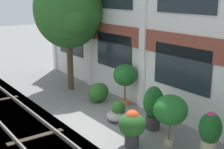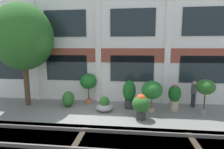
# 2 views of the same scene
# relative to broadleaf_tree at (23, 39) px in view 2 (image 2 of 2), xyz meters

# --- Properties ---
(ground_plane) EXTENTS (80.00, 80.00, 0.00)m
(ground_plane) POSITION_rel_broadleaf_tree_xyz_m (4.32, -1.55, -4.12)
(ground_plane) COLOR slate
(apartment_facade) EXTENTS (17.93, 0.64, 8.51)m
(apartment_facade) POSITION_rel_broadleaf_tree_xyz_m (4.32, 1.57, 0.11)
(apartment_facade) COLOR silver
(apartment_facade) RESTS_ON ground
(rail_tracks) EXTENTS (25.57, 2.80, 0.43)m
(rail_tracks) POSITION_rel_broadleaf_tree_xyz_m (4.32, -3.85, -4.26)
(rail_tracks) COLOR #5B5449
(rail_tracks) RESTS_ON ground
(broadleaf_tree) EXTENTS (3.70, 3.53, 6.21)m
(broadleaf_tree) POSITION_rel_broadleaf_tree_xyz_m (0.00, 0.00, 0.00)
(broadleaf_tree) COLOR #4C3826
(broadleaf_tree) RESTS_ON ground
(potted_plant_stone_basin) EXTENTS (0.77, 0.77, 1.69)m
(potted_plant_stone_basin) POSITION_rel_broadleaf_tree_xyz_m (6.38, 0.06, -3.20)
(potted_plant_stone_basin) COLOR #333333
(potted_plant_stone_basin) RESTS_ON ground
(potted_plant_fluted_column) EXTENTS (0.90, 0.90, 1.30)m
(potted_plant_fluted_column) POSITION_rel_broadleaf_tree_xyz_m (6.99, -1.48, -3.37)
(potted_plant_fluted_column) COLOR #333333
(potted_plant_fluted_column) RESTS_ON ground
(potted_plant_terracotta_small) EXTENTS (0.99, 0.99, 1.92)m
(potted_plant_terracotta_small) POSITION_rel_broadleaf_tree_xyz_m (10.44, -0.41, -2.65)
(potted_plant_terracotta_small) COLOR gray
(potted_plant_terracotta_small) RESTS_ON ground
(potted_plant_tall_urn) EXTENTS (1.07, 1.07, 1.95)m
(potted_plant_tall_urn) POSITION_rel_broadleaf_tree_xyz_m (3.73, 0.78, -2.73)
(potted_plant_tall_urn) COLOR #B76647
(potted_plant_tall_urn) RESTS_ON ground
(potted_plant_low_pan) EXTENTS (1.15, 1.15, 1.78)m
(potted_plant_low_pan) POSITION_rel_broadleaf_tree_xyz_m (7.65, -0.37, -2.88)
(potted_plant_low_pan) COLOR tan
(potted_plant_low_pan) RESTS_ON ground
(potted_plant_wide_bowl) EXTENTS (0.96, 0.96, 0.84)m
(potted_plant_wide_bowl) POSITION_rel_broadleaf_tree_xyz_m (4.99, -0.54, -3.80)
(potted_plant_wide_bowl) COLOR gray
(potted_plant_wide_bowl) RESTS_ON ground
(potted_plant_glazed_jar) EXTENTS (0.70, 0.70, 1.51)m
(potted_plant_glazed_jar) POSITION_rel_broadleaf_tree_xyz_m (8.97, 0.01, -3.25)
(potted_plant_glazed_jar) COLOR tan
(potted_plant_glazed_jar) RESTS_ON ground
(resident_by_doorway) EXTENTS (0.42, 0.38, 1.61)m
(resident_by_doorway) POSITION_rel_broadleaf_tree_xyz_m (10.27, 0.74, -3.26)
(resident_by_doorway) COLOR #282833
(resident_by_doorway) RESTS_ON ground
(topiary_hedge) EXTENTS (0.82, 1.19, 0.93)m
(topiary_hedge) POSITION_rel_broadleaf_tree_xyz_m (2.63, 0.06, -3.66)
(topiary_hedge) COLOR #286023
(topiary_hedge) RESTS_ON ground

